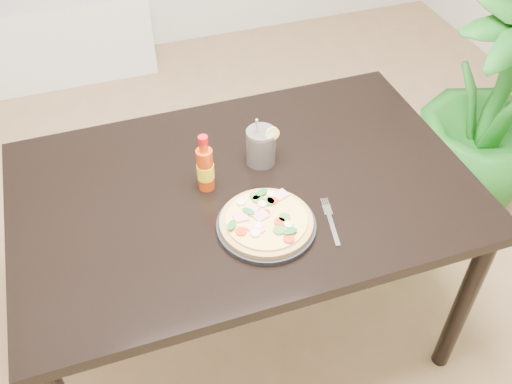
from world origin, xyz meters
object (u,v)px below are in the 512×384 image
object	(u,v)px
plate	(266,226)
media_console	(31,42)
pizza	(266,220)
dining_table	(244,204)
cola_cup	(261,147)
hot_sauce_bottle	(205,168)
houseplant	(495,103)
fork	(330,220)

from	to	relation	value
plate	media_console	distance (m)	2.44
pizza	media_console	bearing A→B (deg)	106.08
dining_table	cola_cup	world-z (taller)	cola_cup
hot_sauce_bottle	houseplant	distance (m)	1.43
plate	houseplant	size ratio (longest dim) A/B	0.27
fork	media_console	xyz separation A→B (m)	(-0.85, 2.33, -0.50)
plate	cola_cup	world-z (taller)	cola_cup
cola_cup	houseplant	xyz separation A→B (m)	(1.16, 0.28, -0.28)
plate	hot_sauce_bottle	world-z (taller)	hot_sauce_bottle
plate	cola_cup	xyz separation A→B (m)	(0.08, 0.28, 0.05)
hot_sauce_bottle	cola_cup	bearing A→B (deg)	17.20
cola_cup	hot_sauce_bottle	bearing A→B (deg)	-162.80
pizza	media_console	size ratio (longest dim) A/B	0.19
plate	media_console	xyz separation A→B (m)	(-0.66, 2.29, -0.51)
dining_table	cola_cup	bearing A→B (deg)	45.40
dining_table	pizza	world-z (taller)	pizza
dining_table	media_console	world-z (taller)	dining_table
dining_table	houseplant	bearing A→B (deg)	16.28
plate	fork	size ratio (longest dim) A/B	1.51
fork	houseplant	distance (m)	1.23
cola_cup	media_console	bearing A→B (deg)	110.23
hot_sauce_bottle	fork	bearing A→B (deg)	-39.95
dining_table	houseplant	size ratio (longest dim) A/B	1.32
plate	houseplant	world-z (taller)	houseplant
dining_table	pizza	size ratio (longest dim) A/B	5.28
pizza	fork	world-z (taller)	pizza
hot_sauce_bottle	cola_cup	distance (m)	0.21
plate	media_console	bearing A→B (deg)	106.09
pizza	fork	size ratio (longest dim) A/B	1.41
pizza	hot_sauce_bottle	bearing A→B (deg)	118.02
houseplant	fork	bearing A→B (deg)	-150.99
pizza	houseplant	bearing A→B (deg)	23.93
pizza	cola_cup	xyz separation A→B (m)	(0.08, 0.28, 0.03)
fork	media_console	world-z (taller)	fork
cola_cup	pizza	bearing A→B (deg)	-106.48
pizza	cola_cup	world-z (taller)	cola_cup
fork	houseplant	xyz separation A→B (m)	(1.06, 0.59, -0.22)
dining_table	hot_sauce_bottle	size ratio (longest dim) A/B	7.17
dining_table	hot_sauce_bottle	world-z (taller)	hot_sauce_bottle
fork	pizza	bearing A→B (deg)	-179.31
hot_sauce_bottle	plate	bearing A→B (deg)	-62.01
fork	plate	bearing A→B (deg)	-178.73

